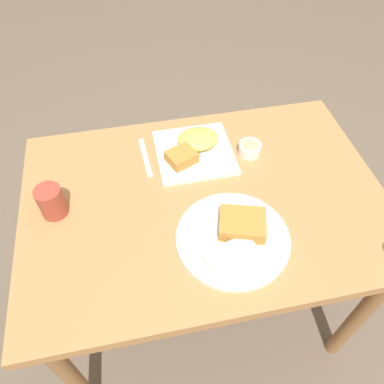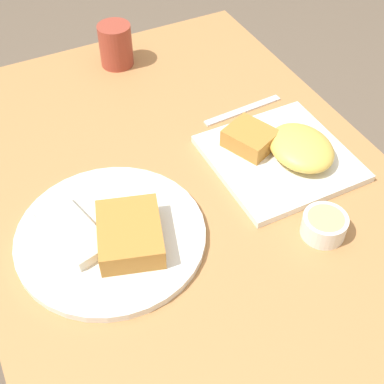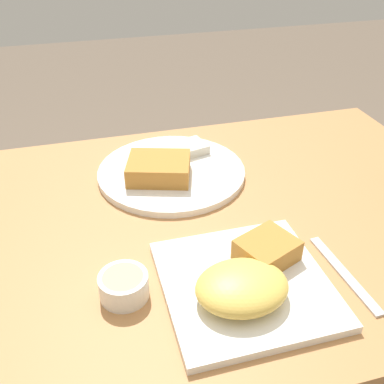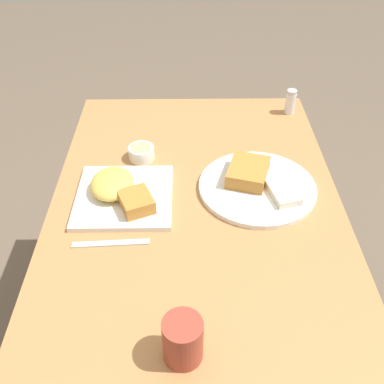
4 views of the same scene
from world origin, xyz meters
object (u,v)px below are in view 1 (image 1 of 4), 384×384
plate_square_near (194,148)px  butter_knife (145,157)px  coffee_mug (51,202)px  sauce_ramekin (250,149)px  plate_oval_far (235,236)px

plate_square_near → butter_knife: (0.16, -0.01, -0.02)m
plate_square_near → coffee_mug: coffee_mug is taller
butter_knife → coffee_mug: 0.33m
sauce_ramekin → butter_knife: sauce_ramekin is taller
plate_square_near → coffee_mug: size_ratio=2.57×
plate_oval_far → coffee_mug: coffee_mug is taller
plate_oval_far → coffee_mug: size_ratio=3.24×
plate_oval_far → butter_knife: 0.41m
sauce_ramekin → coffee_mug: (0.62, 0.12, 0.03)m
plate_square_near → sauce_ramekin: plate_square_near is taller
sauce_ramekin → coffee_mug: 0.63m
plate_square_near → plate_oval_far: size_ratio=0.79×
coffee_mug → butter_knife: bearing=-149.1°
coffee_mug → plate_oval_far: bearing=158.0°
plate_oval_far → sauce_ramekin: bearing=-113.9°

